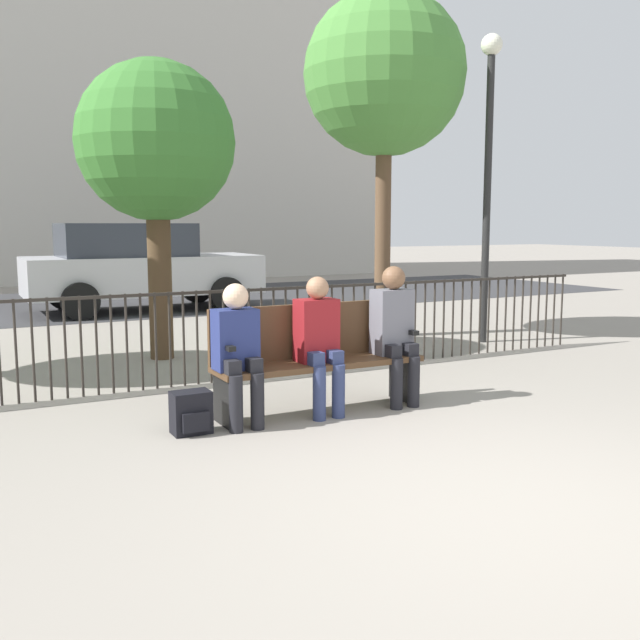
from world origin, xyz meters
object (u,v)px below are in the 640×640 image
Objects in this scene: lamp_post at (489,145)px; parked_car_0 at (139,266)px; seated_person_0 at (238,347)px; seated_person_1 at (319,338)px; tree_2 at (385,76)px; seated_person_2 at (395,328)px; backpack at (191,413)px; tree_1 at (156,144)px; park_bench at (316,354)px.

parked_car_0 is (-3.27, 5.77, -1.80)m from lamp_post.
seated_person_1 is (0.73, 0.00, 0.01)m from seated_person_0.
parked_car_0 is (-2.32, 4.69, -2.79)m from tree_2.
seated_person_2 is 1.97m from backpack.
backpack is at bearing -139.34° from tree_2.
tree_1 is 3.45m from tree_2.
lamp_post reaches higher than parked_car_0.
seated_person_2 reaches higher than park_bench.
park_bench is 5.26m from tree_2.
park_bench is at bearing 8.21° from backpack.
seated_person_1 is 0.95× the size of seated_person_2.
parked_car_0 reaches higher than park_bench.
seated_person_2 is 0.29× the size of parked_car_0.
seated_person_1 is 0.34× the size of tree_1.
lamp_post is 6.88m from parked_car_0.
lamp_post is (4.88, 2.29, 2.48)m from backpack.
park_bench is 1.58× the size of seated_person_1.
seated_person_0 is 1.49m from seated_person_2.
seated_person_0 reaches higher than park_bench.
park_bench is 1.23m from backpack.
park_bench is 0.21m from seated_person_1.
tree_1 reaches higher than seated_person_0.
seated_person_2 is 0.36× the size of tree_1.
seated_person_0 is 8.12m from parked_car_0.
parked_car_0 reaches higher than seated_person_0.
seated_person_1 is at bearing -129.91° from tree_2.
seated_person_0 is 0.63m from backpack.
park_bench is 1.49× the size of seated_person_2.
tree_1 is (0.25, 3.14, 1.88)m from seated_person_0.
tree_1 is (-0.51, 3.01, 2.02)m from park_bench.
seated_person_1 reaches higher than park_bench.
lamp_post is at bearing 26.79° from seated_person_0.
tree_2 reaches higher than seated_person_2.
lamp_post reaches higher than seated_person_1.
tree_1 is (0.66, 3.18, 2.36)m from backpack.
tree_1 is at bearing -176.62° from tree_2.
seated_person_1 is 0.29× the size of lamp_post.
parked_car_0 is at bearing 86.68° from seated_person_1.
tree_2 is (3.27, 0.19, 1.11)m from tree_1.
tree_1 is 0.83× the size of parked_car_0.
parked_car_0 is at bearing 79.06° from tree_1.
seated_person_1 is 4.80m from lamp_post.
seated_person_0 is 0.33× the size of tree_1.
parked_car_0 is at bearing 116.31° from tree_2.
seated_person_1 is at bearing -104.69° from park_bench.
tree_2 is at bearing -63.69° from parked_car_0.
backpack is 0.07× the size of tree_2.
seated_person_1 is 1.24m from backpack.
tree_1 reaches higher than backpack.
tree_2 reaches higher than backpack.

